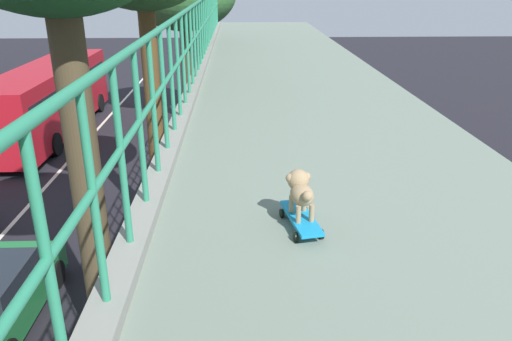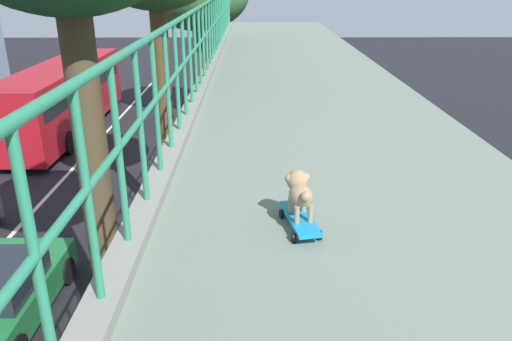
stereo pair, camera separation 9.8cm
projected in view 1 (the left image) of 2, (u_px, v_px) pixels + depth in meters
The scene contains 3 objects.
city_bus at pixel (49, 96), 22.80m from camera, with size 2.53×11.35×3.13m.
toy_skateboard at pixel (301, 219), 3.49m from camera, with size 0.27×0.57×0.09m.
small_dog at pixel (300, 189), 3.44m from camera, with size 0.20×0.35×0.32m.
Camera 1 is at (0.45, -0.96, 6.99)m, focal length 34.78 mm.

